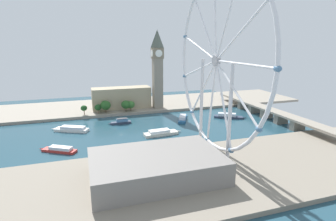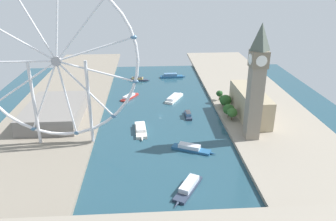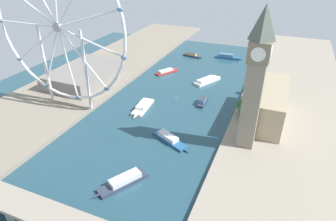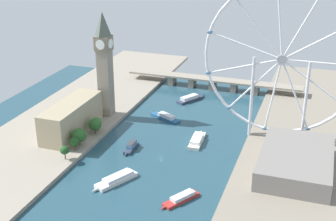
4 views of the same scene
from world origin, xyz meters
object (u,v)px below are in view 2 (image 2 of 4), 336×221
Objects in this scene: tour_boat_3 at (188,115)px; tour_boat_6 at (130,97)px; ferris_wheel at (56,62)px; tour_boat_5 at (188,187)px; tour_boat_1 at (141,129)px; riverside_hall at (55,112)px; tour_boat_4 at (172,76)px; parliament_block at (250,104)px; clock_tower at (256,81)px; tour_boat_2 at (174,98)px; tour_boat_7 at (138,79)px; tour_boat_0 at (191,148)px.

tour_boat_3 reaches higher than tour_boat_6.
ferris_wheel reaches higher than tour_boat_3.
tour_boat_5 is at bearing 172.04° from tour_boat_3.
ferris_wheel is at bearing -172.41° from tour_boat_6.
riverside_hall is at bearing -112.32° from tour_boat_1.
tour_boat_6 is (52.65, 75.63, -0.57)m from tour_boat_4.
riverside_hall is (182.34, -5.93, -5.71)m from parliament_block.
tour_boat_6 is (-66.37, -59.03, -8.25)m from riverside_hall.
clock_tower reaches higher than tour_boat_1.
riverside_hall is at bearing -1.86° from parliament_block.
tour_boat_2 is (55.26, -100.53, -49.38)m from clock_tower.
tour_boat_3 is 131.31m from tour_boat_4.
ferris_wheel is (150.58, -1.52, 17.47)m from clock_tower.
tour_boat_2 is at bearing -40.84° from parliament_block.
riverside_hall is at bearing -66.60° from ferris_wheel.
tour_boat_6 is (104.75, -108.02, -49.68)m from clock_tower.
tour_boat_1 is at bearing -77.29° from tour_boat_7.
tour_boat_4 is 92.16m from tour_boat_6.
riverside_hall is at bearing 162.53° from tour_boat_6.
tour_boat_0 is 66.27m from tour_boat_3.
parliament_block is at bearing 67.43° from tour_boat_0.
tour_boat_1 is 1.54× the size of tour_boat_3.
riverside_hall is 84.30m from tour_boat_1.
clock_tower is 1.21× the size of riverside_hall.
riverside_hall reaches higher than tour_boat_5.
tour_boat_7 is (40.95, -72.38, -0.14)m from tour_boat_2.
parliament_block is at bearing 96.96° from tour_boat_1.
tour_boat_1 reaches higher than tour_boat_7.
ferris_wheel is at bearing 113.40° from riverside_hall.
tour_boat_5 is at bearing 47.09° from clock_tower.
tour_boat_2 is 1.31× the size of tour_boat_7.
tour_boat_3 is at bearing -9.35° from parliament_block.
tour_boat_2 is at bearing -156.02° from riverside_hall.
riverside_hall is 135.24m from tour_boat_0.
tour_boat_5 reaches higher than tour_boat_2.
ferris_wheel is 152.83m from tour_boat_2.
tour_boat_3 is at bearing -90.30° from tour_boat_4.
riverside_hall is at bearing 140.85° from tour_boat_2.
tour_boat_2 is 83.16m from tour_boat_7.
riverside_hall is 2.28× the size of tour_boat_5.
tour_boat_1 is 1.08× the size of tour_boat_5.
riverside_hall is 2.82× the size of tour_boat_7.
clock_tower is 72.70m from tour_boat_0.
riverside_hall reaches higher than tour_boat_7.
riverside_hall is 2.11× the size of tour_boat_1.
ferris_wheel reaches higher than clock_tower.
tour_boat_0 is 132.73m from tour_boat_6.
parliament_block is 0.55× the size of ferris_wheel.
tour_boat_4 is at bearing -118.40° from ferris_wheel.
tour_boat_1 is at bearing -14.05° from clock_tower.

